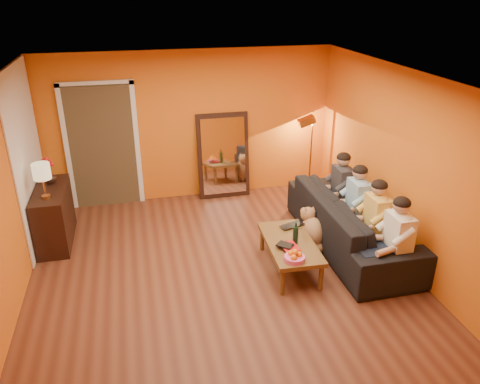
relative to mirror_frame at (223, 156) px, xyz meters
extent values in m
cube|color=brown|center=(-0.55, -2.63, -0.76)|extent=(5.00, 5.50, 0.00)
cube|color=white|center=(-0.55, -2.63, 1.84)|extent=(5.00, 5.50, 0.00)
cube|color=#D65D19|center=(-0.55, 0.12, 0.54)|extent=(5.00, 0.00, 2.60)
cube|color=#D65D19|center=(1.95, -2.63, 0.54)|extent=(0.00, 5.50, 2.60)
cube|color=white|center=(-3.04, -0.88, 0.54)|extent=(0.02, 1.90, 2.58)
cube|color=#3F2D19|center=(-2.05, 0.20, 0.29)|extent=(1.06, 0.30, 2.10)
cube|color=white|center=(-2.62, 0.08, 0.29)|extent=(0.08, 0.06, 2.20)
cube|color=white|center=(-1.48, 0.08, 0.29)|extent=(0.08, 0.06, 2.20)
cube|color=white|center=(-2.05, 0.08, 1.36)|extent=(1.22, 0.06, 0.08)
cube|color=black|center=(0.00, 0.00, 0.00)|extent=(0.92, 0.27, 1.51)
cube|color=white|center=(0.00, -0.04, 0.00)|extent=(0.78, 0.21, 1.35)
cube|color=black|center=(-2.79, -1.08, -0.34)|extent=(0.44, 1.18, 0.85)
imported|color=black|center=(1.45, -2.22, -0.37)|extent=(2.67, 1.04, 0.78)
cylinder|color=black|center=(0.43, -2.66, -0.18)|extent=(0.07, 0.07, 0.31)
imported|color=#B27F3F|center=(0.50, -2.49, -0.30)|extent=(0.10, 0.10, 0.08)
imported|color=black|center=(0.56, -2.26, -0.33)|extent=(0.41, 0.33, 0.03)
imported|color=black|center=(0.20, -2.81, -0.33)|extent=(0.30, 0.33, 0.03)
imported|color=red|center=(0.21, -2.80, -0.30)|extent=(0.22, 0.29, 0.02)
imported|color=black|center=(0.20, -2.82, -0.28)|extent=(0.25, 0.25, 0.02)
imported|color=black|center=(-2.79, -0.83, 0.19)|extent=(0.19, 0.19, 0.20)
camera|label=1|loc=(-1.53, -7.73, 2.83)|focal=35.00mm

